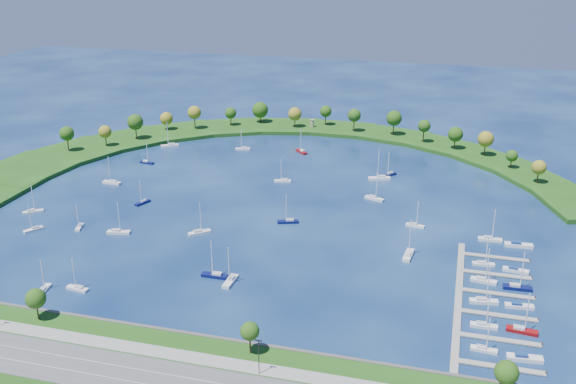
% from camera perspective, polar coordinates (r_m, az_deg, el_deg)
% --- Properties ---
extents(ground, '(700.00, 700.00, 0.00)m').
position_cam_1_polar(ground, '(280.89, -1.25, -1.02)').
color(ground, '#071843').
rests_on(ground, ground).
extents(south_shoreline, '(420.00, 43.10, 11.60)m').
position_cam_1_polar(south_shoreline, '(180.35, -12.73, -15.09)').
color(south_shoreline, '#1C4612').
rests_on(south_shoreline, ground).
extents(breakwater, '(286.74, 247.64, 2.00)m').
position_cam_1_polar(breakwater, '(338.18, -6.47, 2.93)').
color(breakwater, '#1C4612').
rests_on(breakwater, ground).
extents(breakwater_trees, '(237.01, 90.82, 13.87)m').
position_cam_1_polar(breakwater_trees, '(364.53, 0.47, 5.96)').
color(breakwater_trees, '#382314').
rests_on(breakwater_trees, breakwater).
extents(harbor_tower, '(2.60, 2.60, 4.45)m').
position_cam_1_polar(harbor_tower, '(387.17, 2.09, 5.92)').
color(harbor_tower, gray).
rests_on(harbor_tower, breakwater).
extents(dock_system, '(24.28, 82.00, 1.60)m').
position_cam_1_polar(dock_system, '(216.24, 16.36, -9.06)').
color(dock_system, gray).
rests_on(dock_system, ground).
extents(moored_boat_0, '(8.00, 3.91, 11.33)m').
position_cam_1_polar(moored_boat_0, '(305.35, -0.46, 1.02)').
color(moored_boat_0, white).
rests_on(moored_boat_0, ground).
extents(moored_boat_1, '(8.82, 4.96, 12.50)m').
position_cam_1_polar(moored_boat_1, '(287.17, 7.41, -0.49)').
color(moored_boat_1, white).
rests_on(moored_boat_1, ground).
extents(moored_boat_2, '(3.08, 7.54, 10.77)m').
position_cam_1_polar(moored_boat_2, '(227.68, -20.23, -7.79)').
color(moored_boat_2, white).
rests_on(moored_boat_2, ground).
extents(moored_boat_3, '(4.72, 7.43, 10.61)m').
position_cam_1_polar(moored_boat_3, '(287.32, -12.36, -0.82)').
color(moored_boat_3, '#0B0F45').
rests_on(moored_boat_3, ground).
extents(moored_boat_4, '(7.51, 3.05, 10.72)m').
position_cam_1_polar(moored_boat_4, '(337.74, -12.02, 2.55)').
color(moored_boat_4, '#0B0F45').
rests_on(moored_boat_4, ground).
extents(moored_boat_5, '(7.97, 4.35, 11.29)m').
position_cam_1_polar(moored_boat_5, '(352.54, -3.90, 3.77)').
color(moored_boat_5, white).
rests_on(moored_boat_5, ground).
extents(moored_boat_6, '(3.48, 9.70, 13.97)m').
position_cam_1_polar(moored_boat_6, '(239.08, 10.30, -5.28)').
color(moored_boat_6, white).
rests_on(moored_boat_6, ground).
extents(moored_boat_7, '(7.75, 3.08, 11.08)m').
position_cam_1_polar(moored_boat_7, '(224.86, -17.62, -7.82)').
color(moored_boat_7, white).
rests_on(moored_boat_7, ground).
extents(moored_boat_8, '(8.97, 3.22, 12.93)m').
position_cam_1_polar(moored_boat_8, '(313.64, -14.87, 0.85)').
color(moored_boat_8, white).
rests_on(moored_boat_8, ground).
extents(moored_boat_9, '(8.89, 2.51, 13.06)m').
position_cam_1_polar(moored_boat_9, '(223.31, -6.29, -7.06)').
color(moored_boat_9, '#0B0F45').
rests_on(moored_boat_9, ground).
extents(moored_boat_10, '(3.58, 6.88, 9.74)m').
position_cam_1_polar(moored_boat_10, '(269.87, -17.46, -2.82)').
color(moored_boat_10, white).
rests_on(moored_boat_10, ground).
extents(moored_boat_11, '(7.50, 6.98, 11.78)m').
position_cam_1_polar(moored_boat_11, '(290.72, -21.05, -1.52)').
color(moored_boat_11, white).
rests_on(moored_boat_11, ground).
extents(moored_boat_12, '(6.81, 7.68, 11.83)m').
position_cam_1_polar(moored_boat_12, '(316.85, 8.66, 1.54)').
color(moored_boat_12, '#0B0F45').
rests_on(moored_boat_12, ground).
extents(moored_boat_13, '(8.07, 7.61, 12.75)m').
position_cam_1_polar(moored_boat_13, '(254.81, -7.61, -3.40)').
color(moored_boat_13, white).
rests_on(moored_boat_13, ground).
extents(moored_boat_14, '(9.10, 4.34, 12.89)m').
position_cam_1_polar(moored_boat_14, '(261.06, -14.35, -3.29)').
color(moored_boat_14, white).
rests_on(moored_boat_14, ground).
extents(moored_boat_15, '(9.44, 7.17, 13.88)m').
position_cam_1_polar(moored_boat_15, '(362.57, -10.09, 3.99)').
color(moored_boat_15, white).
rests_on(moored_boat_15, ground).
extents(moored_boat_16, '(7.53, 3.19, 10.73)m').
position_cam_1_polar(moored_boat_16, '(263.41, 10.85, -2.77)').
color(moored_boat_16, white).
rests_on(moored_boat_16, ground).
extents(moored_boat_17, '(8.59, 4.93, 12.19)m').
position_cam_1_polar(moored_boat_17, '(262.10, 0.01, -2.48)').
color(moored_boat_17, '#0B0F45').
rests_on(moored_boat_17, ground).
extents(moored_boat_18, '(2.75, 8.94, 13.04)m').
position_cam_1_polar(moored_boat_18, '(219.46, -4.97, -7.55)').
color(moored_boat_18, white).
rests_on(moored_boat_18, ground).
extents(moored_boat_19, '(5.78, 7.43, 11.00)m').
position_cam_1_polar(moored_boat_19, '(273.42, -21.00, -2.95)').
color(moored_boat_19, white).
rests_on(moored_boat_19, ground).
extents(moored_boat_20, '(7.61, 7.59, 12.34)m').
position_cam_1_polar(moored_boat_20, '(347.10, 1.17, 3.54)').
color(moored_boat_20, maroon).
rests_on(moored_boat_20, ground).
extents(moored_boat_21, '(10.56, 5.94, 14.96)m').
position_cam_1_polar(moored_boat_21, '(311.03, 7.87, 1.22)').
color(moored_boat_21, white).
rests_on(moored_boat_21, ground).
extents(docked_boat_0, '(7.39, 2.65, 10.64)m').
position_cam_1_polar(docked_boat_0, '(193.63, 16.46, -12.74)').
color(docked_boat_0, white).
rests_on(docked_boat_0, ground).
extents(docked_boat_1, '(9.62, 3.52, 1.92)m').
position_cam_1_polar(docked_boat_1, '(193.45, 19.62, -13.25)').
color(docked_boat_1, white).
rests_on(docked_boat_1, ground).
extents(docked_boat_2, '(7.83, 2.26, 11.47)m').
position_cam_1_polar(docked_boat_2, '(203.96, 16.45, -10.86)').
color(docked_boat_2, white).
rests_on(docked_boat_2, ground).
extents(docked_boat_3, '(8.98, 3.42, 12.88)m').
position_cam_1_polar(docked_boat_3, '(204.91, 19.42, -11.07)').
color(docked_boat_3, maroon).
rests_on(docked_boat_3, ground).
extents(docked_boat_4, '(8.98, 3.74, 12.80)m').
position_cam_1_polar(docked_boat_4, '(216.15, 16.43, -8.90)').
color(docked_boat_4, white).
rests_on(docked_boat_4, ground).
extents(docked_boat_5, '(8.78, 3.22, 1.75)m').
position_cam_1_polar(docked_boat_5, '(217.06, 19.21, -9.21)').
color(docked_boat_5, white).
rests_on(docked_boat_5, ground).
extents(docked_boat_6, '(8.65, 3.53, 12.35)m').
position_cam_1_polar(docked_boat_6, '(228.16, 16.43, -7.23)').
color(docked_boat_6, white).
rests_on(docked_boat_6, ground).
extents(docked_boat_7, '(9.16, 2.88, 13.33)m').
position_cam_1_polar(docked_boat_7, '(227.13, 19.08, -7.68)').
color(docked_boat_7, '#0B0F45').
rests_on(docked_boat_7, ground).
extents(docked_boat_8, '(7.68, 2.74, 11.06)m').
position_cam_1_polar(docked_boat_8, '(239.17, 16.42, -5.86)').
color(docked_boat_8, white).
rests_on(docked_boat_8, ground).
extents(docked_boat_9, '(8.82, 3.47, 1.75)m').
position_cam_1_polar(docked_boat_9, '(238.14, 18.93, -6.36)').
color(docked_boat_9, white).
rests_on(docked_boat_9, ground).
extents(docked_boat_10, '(8.74, 2.87, 12.67)m').
position_cam_1_polar(docked_boat_10, '(258.25, 16.94, -3.84)').
color(docked_boat_10, white).
rests_on(docked_boat_10, ground).
extents(docked_boat_11, '(10.14, 3.43, 2.04)m').
position_cam_1_polar(docked_boat_11, '(256.82, 19.15, -4.30)').
color(docked_boat_11, white).
rests_on(docked_boat_11, ground).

